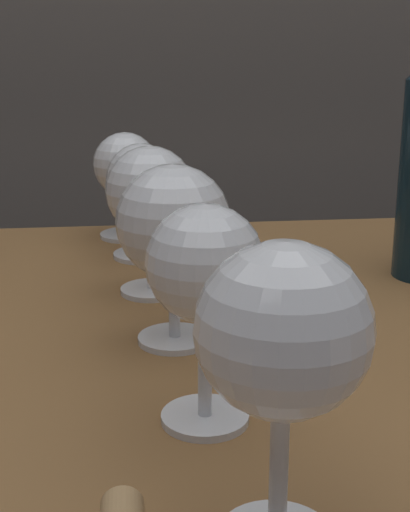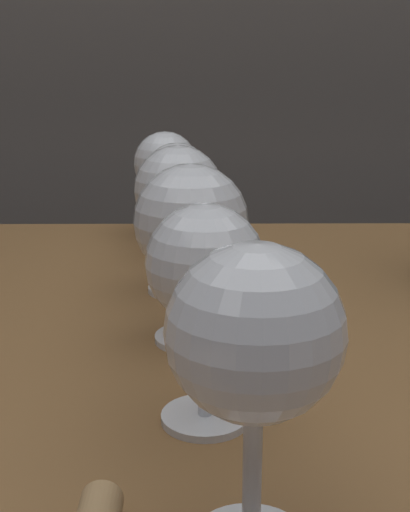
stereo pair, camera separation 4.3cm
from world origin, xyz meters
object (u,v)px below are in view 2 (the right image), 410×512
at_px(wine_glass_white, 205,269).
at_px(wine_glass_merlot, 177,181).
at_px(wine_glass_empty, 191,225).
at_px(wine_glass_cabernet, 165,167).
at_px(wine_glass_rose, 255,338).
at_px(wine_glass_chardonnay, 178,193).

bearing_deg(wine_glass_white, wine_glass_merlot, 94.23).
height_order(wine_glass_empty, wine_glass_merlot, wine_glass_empty).
bearing_deg(wine_glass_white, wine_glass_cabernet, 95.48).
bearing_deg(wine_glass_white, wine_glass_rose, -80.34).
bearing_deg(wine_glass_white, wine_glass_chardonnay, 95.22).
distance_m(wine_glass_white, wine_glass_empty, 0.13).
xyz_separation_m(wine_glass_rose, wine_glass_chardonnay, (-0.04, 0.37, -0.01)).
distance_m(wine_glass_rose, wine_glass_cabernet, 0.59).
distance_m(wine_glass_rose, wine_glass_white, 0.12).
bearing_deg(wine_glass_merlot, wine_glass_empty, -85.83).
xyz_separation_m(wine_glass_rose, wine_glass_merlot, (-0.05, 0.50, -0.02)).
distance_m(wine_glass_rose, wine_glass_chardonnay, 0.38).
bearing_deg(wine_glass_merlot, wine_glass_white, -85.77).
relative_size(wine_glass_white, wine_glass_merlot, 1.11).
bearing_deg(wine_glass_cabernet, wine_glass_chardonnay, -84.20).
distance_m(wine_glass_rose, wine_glass_merlot, 0.50).
bearing_deg(wine_glass_chardonnay, wine_glass_empty, -83.86).
xyz_separation_m(wine_glass_rose, wine_glass_cabernet, (-0.07, 0.59, -0.02)).
bearing_deg(wine_glass_cabernet, wine_glass_rose, -83.64).
bearing_deg(wine_glass_empty, wine_glass_chardonnay, 96.14).
xyz_separation_m(wine_glass_empty, wine_glass_merlot, (-0.02, 0.24, -0.01)).
xyz_separation_m(wine_glass_white, wine_glass_merlot, (-0.03, 0.37, -0.02)).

